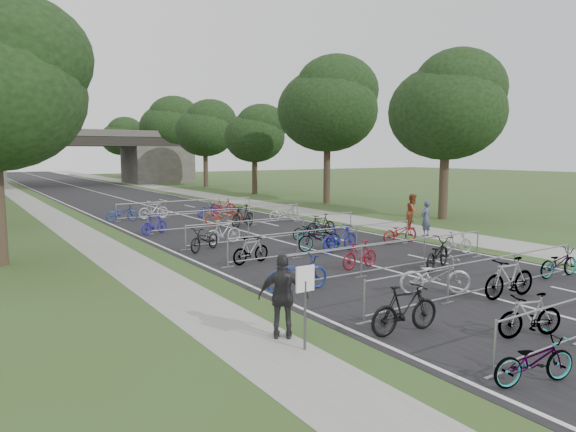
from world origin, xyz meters
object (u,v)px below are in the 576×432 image
Objects in this scene: pedestrian_b at (413,212)px; bike_1 at (530,316)px; park_sign at (305,292)px; bike_0 at (534,361)px; pedestrian_a at (426,219)px; overpass_bridge at (70,158)px; pedestrian_c at (283,297)px.

bike_1 is at bearing -156.27° from pedestrian_b.
park_sign reaches higher than bike_0.
park_sign is at bearing 22.38° from pedestrian_a.
overpass_bridge reaches higher than bike_0.
bike_0 is (2.50, -3.59, -0.82)m from park_sign.
pedestrian_a is at bearing -115.36° from pedestrian_c.
bike_1 is 0.87× the size of pedestrian_c.
pedestrian_a is 15.79m from pedestrian_c.
pedestrian_a reaches higher than bike_0.
bike_1 is 0.87× the size of pedestrian_b.
pedestrian_a is 2.39m from pedestrian_b.
pedestrian_b is at bearing -24.52° from bike_0.
pedestrian_a reaches higher than bike_1.
park_sign is at bearing 50.77° from bike_0.
bike_0 is 2.61m from bike_1.
pedestrian_c is (-14.86, -10.06, 0.00)m from pedestrian_b.
bike_1 is 16.57m from pedestrian_b.
bike_0 is (-4.30, -65.59, -3.08)m from overpass_bridge.
park_sign is 0.89m from pedestrian_c.
bike_0 is at bearing 153.53° from pedestrian_c.
pedestrian_c reaches higher than bike_1.
park_sign is at bearing -96.47° from bike_1.
pedestrian_a is at bearing 33.09° from park_sign.
pedestrian_b is at bearing -81.04° from overpass_bridge.
bike_1 is at bearing 40.37° from pedestrian_a.
overpass_bridge is 62.41m from park_sign.
bike_1 is at bearing -178.64° from pedestrian_c.
pedestrian_b reaches higher than pedestrian_a.
park_sign is 18.43m from pedestrian_b.
overpass_bridge reaches higher than pedestrian_b.
park_sign is 4.45m from bike_0.
overpass_bridge is 18.52× the size of bike_1.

